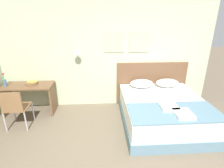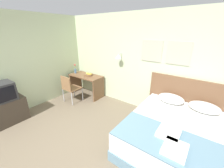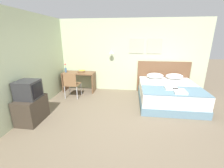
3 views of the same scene
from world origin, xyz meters
TOP-DOWN VIEW (x-y plane):
  - ground_plane at (0.00, 0.00)m, footprint 24.00×24.00m
  - wall_back at (0.01, 2.54)m, footprint 5.77×0.31m
  - bed at (1.37, 1.46)m, footprint 1.76×1.97m
  - headboard at (1.37, 2.48)m, footprint 1.88×0.06m
  - pillow_left at (1.04, 2.20)m, footprint 0.59×0.40m
  - pillow_right at (1.71, 2.20)m, footprint 0.59×0.40m
  - throw_blanket at (1.37, 0.89)m, footprint 1.71×0.79m
  - folded_towel_near_foot at (1.31, 1.03)m, footprint 0.33×0.34m
  - folded_towel_mid_bed at (1.47, 0.75)m, footprint 0.31×0.36m
  - desk at (-1.77, 2.16)m, footprint 1.18×0.57m
  - desk_chair at (-1.80, 1.47)m, footprint 0.47×0.47m
  - fruit_bowl at (-1.67, 2.20)m, footprint 0.29×0.28m
  - flower_vase at (-2.26, 2.13)m, footprint 0.07×0.07m
  - tv_stand at (-2.22, -0.09)m, footprint 0.49×0.74m
  - television at (-2.21, -0.09)m, footprint 0.48×0.46m

SIDE VIEW (x-z plane):
  - ground_plane at x=0.00m, z-range 0.00..0.00m
  - bed at x=1.37m, z-range 0.00..0.59m
  - tv_stand at x=-2.22m, z-range 0.00..0.61m
  - desk at x=-1.77m, z-range 0.15..0.88m
  - desk_chair at x=-1.80m, z-range 0.08..0.98m
  - headboard at x=1.37m, z-range 0.00..1.16m
  - throw_blanket at x=1.37m, z-range 0.60..0.62m
  - folded_towel_mid_bed at x=1.47m, z-range 0.62..0.68m
  - folded_towel_near_foot at x=1.31m, z-range 0.62..0.68m
  - pillow_left at x=1.04m, z-range 0.60..0.79m
  - pillow_right at x=1.71m, z-range 0.60..0.79m
  - fruit_bowl at x=-1.67m, z-range 0.72..0.83m
  - television at x=-2.21m, z-range 0.61..1.05m
  - flower_vase at x=-2.26m, z-range 0.70..1.03m
  - wall_back at x=0.01m, z-range 0.01..2.66m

